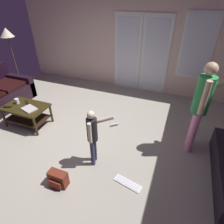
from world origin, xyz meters
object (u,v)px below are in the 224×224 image
Objects in this scene: tv_remote_black at (7,107)px; dvd_remote_slim at (27,102)px; laptop_closed at (29,109)px; coffee_table at (27,111)px; floor_lamp at (7,36)px; person_child at (93,134)px; backpack at (58,179)px; loose_keyboard at (128,183)px; person_adult at (202,103)px; cup_near_edge at (17,101)px.

dvd_remote_slim is at bearing 29.53° from tv_remote_black.
dvd_remote_slim is (-0.25, 0.20, -0.00)m from laptop_closed.
floor_lamp is at bearing 137.78° from coffee_table.
person_child reaches higher than backpack.
floor_lamp reaches higher than tv_remote_black.
person_child reaches higher than dvd_remote_slim.
loose_keyboard is (0.67, -0.22, -0.62)m from person_child.
person_child is 4.04m from floor_lamp.
person_child is at bearing -14.57° from coffee_table.
person_child is at bearing -147.69° from person_adult.
person_child reaches higher than coffee_table.
floor_lamp reaches higher than backpack.
person_adult is 3.63× the size of loose_keyboard.
coffee_table is at bearing 165.43° from person_child.
person_adult is at bearing 32.31° from person_child.
cup_near_edge is at bearing 46.93° from tv_remote_black.
backpack is 1.07m from loose_keyboard.
person_child is at bearing 23.31° from dvd_remote_slim.
dvd_remote_slim reaches higher than backpack.
cup_near_edge is (-1.75, 1.13, 0.39)m from backpack.
cup_near_edge is 0.22m from tv_remote_black.
laptop_closed is at bearing 142.64° from backpack.
tv_remote_black is (-2.82, 0.53, 0.46)m from loose_keyboard.
cup_near_edge is (-0.24, 0.04, 0.18)m from coffee_table.
person_adult is 1.83m from person_child.
backpack is at bearing -117.72° from person_child.
floor_lamp reaches higher than dvd_remote_slim.
tv_remote_black reaches higher than backpack.
loose_keyboard is at bearing 21.55° from backpack.
backpack is at bearing -35.76° from coffee_table.
person_child reaches higher than cup_near_edge.
backpack is 2.08m from tv_remote_black.
laptop_closed is at bearing -40.59° from floor_lamp.
person_child is 1.72m from laptop_closed.
coffee_table is at bearing 164.36° from loose_keyboard.
person_child reaches higher than loose_keyboard.
person_child is at bearing -13.94° from cup_near_edge.
loose_keyboard is at bearing -125.68° from person_adult.
coffee_table is at bearing 5.53° from tv_remote_black.
backpack is at bearing -20.22° from laptop_closed.
person_adult is at bearing -11.19° from floor_lamp.
loose_keyboard is 4.06× the size of cup_near_edge.
tv_remote_black is (-0.49, -0.10, -0.00)m from laptop_closed.
dvd_remote_slim is (1.53, -1.32, -1.00)m from floor_lamp.
person_adult is at bearing 54.32° from loose_keyboard.
person_adult is at bearing 26.85° from laptop_closed.
dvd_remote_slim is at bearing -174.29° from person_adult.
floor_lamp is at bearing 133.94° from cup_near_edge.
loose_keyboard is 1.49× the size of laptop_closed.
floor_lamp is (-1.61, 1.46, 1.14)m from coffee_table.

